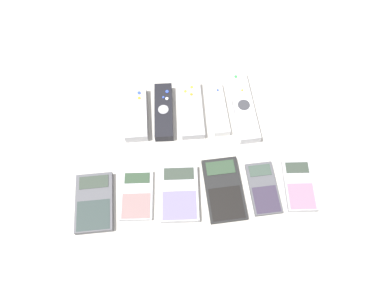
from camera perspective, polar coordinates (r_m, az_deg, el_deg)
ground_plane at (r=0.93m, az=0.12°, el=-1.83°), size 3.00×3.00×0.00m
remote_0 at (r=0.98m, az=-8.52°, el=4.60°), size 0.06×0.15×0.03m
remote_1 at (r=0.98m, az=-4.34°, el=4.94°), size 0.05×0.16×0.03m
remote_2 at (r=0.98m, az=-0.12°, el=5.30°), size 0.06×0.17×0.02m
remote_3 at (r=0.99m, az=3.94°, el=5.46°), size 0.05×0.16×0.02m
remote_4 at (r=0.99m, az=7.75°, el=5.76°), size 0.06×0.21×0.03m
calculator_0 at (r=0.91m, az=-14.66°, el=-8.62°), size 0.09×0.14×0.02m
calculator_1 at (r=0.89m, az=-8.41°, el=-7.72°), size 0.08×0.12×0.01m
calculator_2 at (r=0.88m, az=-1.94°, el=-7.53°), size 0.09×0.14×0.02m
calculator_3 at (r=0.89m, az=4.87°, el=-6.86°), size 0.09×0.16×0.01m
calculator_4 at (r=0.91m, az=10.82°, el=-6.62°), size 0.07×0.13×0.01m
calculator_5 at (r=0.93m, az=15.99°, el=-6.09°), size 0.07×0.13×0.02m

